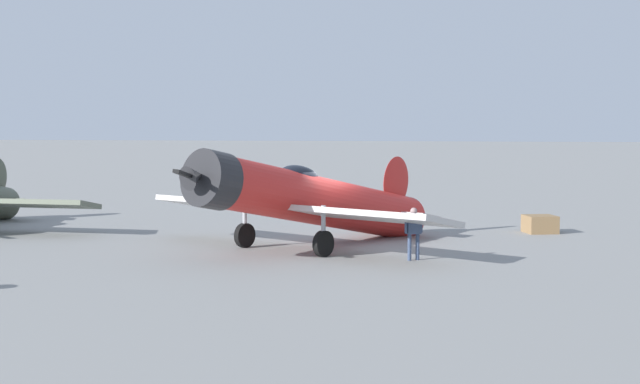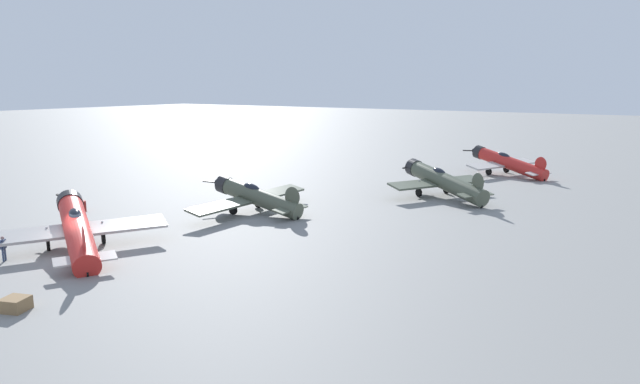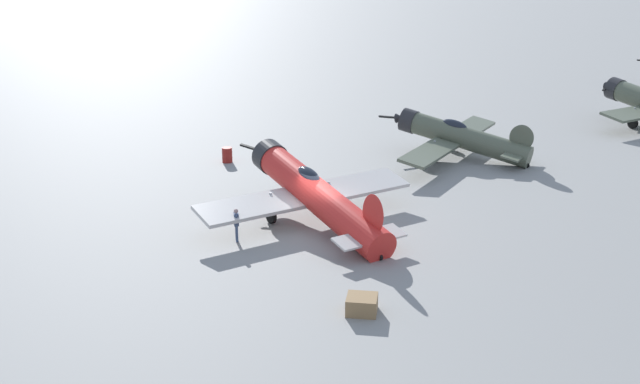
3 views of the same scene
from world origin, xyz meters
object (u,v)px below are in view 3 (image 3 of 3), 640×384
(airplane_foreground, at_px, (314,194))
(ground_crew_mechanic, at_px, (236,222))
(airplane_mid_apron, at_px, (459,137))
(fuel_drum, at_px, (227,155))
(equipment_crate, at_px, (362,305))

(airplane_foreground, bearing_deg, ground_crew_mechanic, 88.88)
(airplane_mid_apron, xyz_separation_m, fuel_drum, (7.70, -12.45, -0.92))
(airplane_foreground, height_order, ground_crew_mechanic, airplane_foreground)
(airplane_mid_apron, height_order, ground_crew_mechanic, airplane_mid_apron)
(fuel_drum, bearing_deg, airplane_mid_apron, 121.73)
(airplane_foreground, xyz_separation_m, equipment_crate, (7.44, 6.01, -1.24))
(airplane_foreground, height_order, fuel_drum, airplane_foreground)
(ground_crew_mechanic, relative_size, equipment_crate, 1.10)
(airplane_mid_apron, bearing_deg, fuel_drum, 33.62)
(ground_crew_mechanic, bearing_deg, airplane_mid_apron, 38.78)
(airplane_foreground, height_order, airplane_mid_apron, airplane_foreground)
(fuel_drum, bearing_deg, airplane_foreground, 54.28)
(equipment_crate, xyz_separation_m, fuel_drum, (-14.68, -16.07, 0.15))
(airplane_mid_apron, distance_m, ground_crew_mechanic, 19.08)
(equipment_crate, bearing_deg, airplane_foreground, -141.07)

